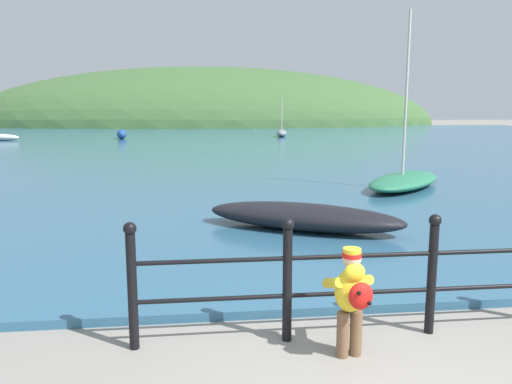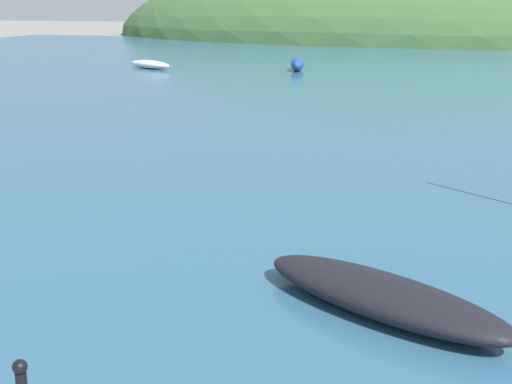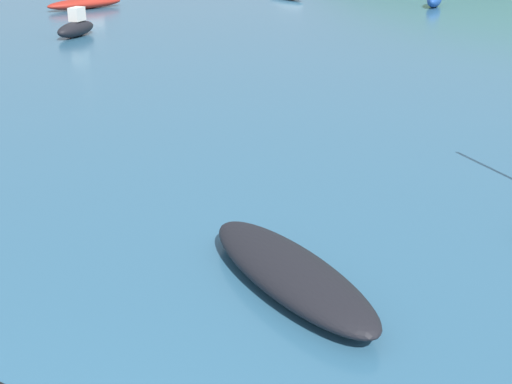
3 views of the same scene
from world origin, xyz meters
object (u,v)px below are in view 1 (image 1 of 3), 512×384
object	(u,v)px
boat_nearest_quay	(303,217)
boat_far_right	(1,137)
child_in_coat	(352,293)
boat_twin_mast	(282,133)
boat_blue_hull	(404,180)
boat_mid_harbor	(122,134)

from	to	relation	value
boat_nearest_quay	boat_far_right	size ratio (longest dim) A/B	1.17
child_in_coat	boat_twin_mast	bearing A→B (deg)	81.37
boat_blue_hull	boat_far_right	xyz separation A→B (m)	(-18.95, 23.36, 0.01)
child_in_coat	boat_mid_harbor	distance (m)	33.84
boat_nearest_quay	boat_mid_harbor	size ratio (longest dim) A/B	1.59
child_in_coat	boat_blue_hull	size ratio (longest dim) A/B	0.22
boat_mid_harbor	boat_blue_hull	bearing A→B (deg)	-65.69
child_in_coat	boat_nearest_quay	xyz separation A→B (m)	(0.50, 4.41, -0.28)
boat_twin_mast	boat_far_right	size ratio (longest dim) A/B	1.03
boat_mid_harbor	boat_far_right	world-z (taller)	boat_mid_harbor
boat_nearest_quay	boat_twin_mast	distance (m)	30.74
boat_mid_harbor	child_in_coat	bearing A→B (deg)	-78.47
boat_twin_mast	boat_blue_hull	world-z (taller)	boat_blue_hull
boat_mid_harbor	boat_twin_mast	bearing A→B (deg)	7.66
child_in_coat	boat_nearest_quay	bearing A→B (deg)	83.47
boat_nearest_quay	boat_blue_hull	world-z (taller)	boat_blue_hull
child_in_coat	boat_far_right	world-z (taller)	child_in_coat
boat_nearest_quay	boat_mid_harbor	xyz separation A→B (m)	(-7.27, 28.75, 0.11)
child_in_coat	boat_mid_harbor	size ratio (longest dim) A/B	0.44
boat_mid_harbor	boat_far_right	bearing A→B (deg)	-172.73
boat_twin_mast	boat_blue_hull	bearing A→B (deg)	-92.27
boat_mid_harbor	boat_twin_mast	xyz separation A→B (m)	(12.04, 1.62, -0.06)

